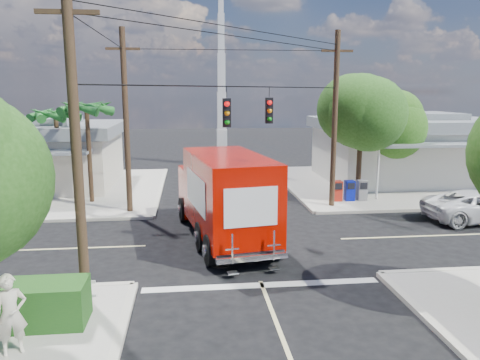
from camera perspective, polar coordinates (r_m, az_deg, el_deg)
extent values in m
plane|color=black|center=(19.12, 0.67, -7.61)|extent=(120.00, 120.00, 0.00)
cube|color=#ACA79C|center=(32.43, 17.85, -0.36)|extent=(14.00, 14.00, 0.14)
cube|color=beige|center=(30.26, 5.66, -0.66)|extent=(0.25, 14.00, 0.14)
cube|color=beige|center=(26.36, 24.02, -3.26)|extent=(14.00, 0.25, 0.14)
cube|color=#ACA79C|center=(30.89, -22.71, -1.21)|extent=(14.00, 14.00, 0.14)
cube|color=beige|center=(29.67, -9.64, -0.99)|extent=(0.25, 14.00, 0.14)
cube|color=beige|center=(24.44, -27.25, -4.57)|extent=(14.00, 0.25, 0.14)
cube|color=beige|center=(28.74, -1.76, -1.35)|extent=(0.12, 12.00, 0.01)
cube|color=beige|center=(22.58, 26.89, -5.90)|extent=(12.00, 0.12, 0.01)
cube|color=silver|center=(15.14, 2.69, -12.68)|extent=(7.50, 0.40, 0.01)
cube|color=silver|center=(33.69, 19.67, 2.98)|extent=(11.00, 8.00, 3.40)
cube|color=gray|center=(33.50, 19.89, 6.45)|extent=(11.80, 8.80, 0.70)
cube|color=gray|center=(33.47, 19.94, 7.31)|extent=(6.05, 4.40, 0.50)
cube|color=gray|center=(29.26, 23.98, 3.97)|extent=(9.90, 1.80, 0.15)
cylinder|color=silver|center=(26.78, 16.44, 0.77)|extent=(0.12, 0.12, 2.90)
cube|color=beige|center=(32.33, -23.89, 2.20)|extent=(10.00, 8.00, 3.20)
cube|color=gray|center=(32.13, -24.15, 5.64)|extent=(10.80, 8.80, 0.70)
cube|color=gray|center=(32.10, -24.22, 6.53)|extent=(5.50, 4.40, 0.50)
cube|color=gray|center=(27.60, -27.07, 2.95)|extent=(9.00, 1.80, 0.15)
cylinder|color=silver|center=(25.88, -19.13, 0.06)|extent=(0.12, 0.12, 2.70)
cube|color=silver|center=(38.38, -2.22, 3.96)|extent=(0.80, 0.80, 3.00)
cube|color=silver|center=(38.14, -2.25, 8.44)|extent=(0.70, 0.70, 3.00)
cube|color=silver|center=(38.14, -2.29, 12.95)|extent=(0.60, 0.60, 3.00)
cube|color=silver|center=(38.38, -2.32, 17.43)|extent=(0.50, 0.50, 3.00)
cylinder|color=#422D1C|center=(26.82, 14.32, 2.19)|extent=(0.28, 0.28, 4.10)
sphere|color=#1F4C14|center=(26.57, 14.58, 7.65)|extent=(4.10, 4.10, 4.10)
sphere|color=#1F4C14|center=(26.61, 13.64, 8.25)|extent=(3.33, 3.33, 3.33)
sphere|color=#1F4C14|center=(26.43, 15.51, 7.31)|extent=(3.58, 3.58, 3.58)
cylinder|color=#422D1C|center=(29.85, 17.50, 2.36)|extent=(0.28, 0.28, 3.58)
sphere|color=#215913|center=(29.63, 17.75, 6.65)|extent=(3.58, 3.58, 3.58)
sphere|color=#215913|center=(29.64, 16.90, 7.14)|extent=(2.91, 2.91, 2.91)
sphere|color=#215913|center=(29.50, 18.60, 6.37)|extent=(3.14, 3.14, 3.14)
cylinder|color=#422D1C|center=(26.28, -17.89, 2.83)|extent=(0.24, 0.24, 5.00)
cone|color=#1D6022|center=(25.90, -16.25, 8.59)|extent=(0.50, 2.06, 0.98)
cone|color=#1D6022|center=(26.65, -16.72, 8.61)|extent=(1.92, 1.68, 0.98)
cone|color=#1D6022|center=(26.97, -18.26, 8.55)|extent=(2.12, 0.95, 0.98)
cone|color=#1D6022|center=(26.63, -19.77, 8.44)|extent=(1.34, 2.07, 0.98)
cone|color=#1D6022|center=(25.87, -20.17, 8.36)|extent=(1.34, 2.07, 0.98)
cone|color=#1D6022|center=(25.25, -19.07, 8.39)|extent=(2.12, 0.95, 0.98)
cone|color=#1D6022|center=(25.27, -17.28, 8.49)|extent=(1.92, 1.68, 0.98)
cylinder|color=#422D1C|center=(28.21, -21.25, 2.71)|extent=(0.24, 0.24, 4.60)
cone|color=#1D6022|center=(27.79, -19.78, 7.68)|extent=(0.50, 2.06, 0.98)
cone|color=#1D6022|center=(28.55, -20.12, 7.72)|extent=(1.92, 1.68, 0.98)
cone|color=#1D6022|center=(28.90, -21.52, 7.66)|extent=(2.12, 0.95, 0.98)
cone|color=#1D6022|center=(28.60, -22.96, 7.53)|extent=(1.34, 2.07, 0.98)
cone|color=#1D6022|center=(27.85, -23.41, 7.44)|extent=(1.34, 2.07, 0.98)
cone|color=#1D6022|center=(27.21, -22.47, 7.45)|extent=(2.12, 0.95, 0.98)
cone|color=#1D6022|center=(27.18, -20.82, 7.56)|extent=(1.92, 1.68, 0.98)
cylinder|color=#473321|center=(13.25, -19.33, 3.56)|extent=(0.28, 0.28, 9.00)
cube|color=#473321|center=(13.31, -20.31, 18.67)|extent=(1.60, 0.12, 0.12)
cylinder|color=#473321|center=(24.42, 11.46, 6.96)|extent=(0.28, 0.28, 9.00)
cube|color=#473321|center=(24.45, 11.77, 15.16)|extent=(1.60, 0.12, 0.12)
cylinder|color=#473321|center=(23.46, -13.71, 6.72)|extent=(0.28, 0.28, 9.00)
cube|color=#473321|center=(23.49, -14.10, 15.26)|extent=(1.60, 0.12, 0.12)
cylinder|color=black|center=(18.15, 0.71, 11.31)|extent=(10.43, 10.43, 0.04)
cube|color=black|center=(17.29, -1.63, 8.19)|extent=(0.30, 0.24, 1.05)
sphere|color=red|center=(17.14, -1.60, 9.27)|extent=(0.20, 0.20, 0.20)
cube|color=black|center=(19.42, 3.56, 8.45)|extent=(0.30, 0.24, 1.05)
sphere|color=red|center=(19.27, 3.64, 9.41)|extent=(0.20, 0.20, 0.20)
cube|color=silver|center=(13.81, -17.86, -12.72)|extent=(0.09, 0.06, 1.00)
cube|color=#AB2114|center=(26.06, 11.74, -1.29)|extent=(0.50, 0.50, 1.10)
cube|color=#07159E|center=(26.28, 13.20, -1.25)|extent=(0.50, 0.50, 1.10)
cube|color=slate|center=(26.52, 14.62, -1.21)|extent=(0.50, 0.50, 1.10)
cube|color=black|center=(19.54, -2.08, -5.47)|extent=(3.65, 8.30, 0.26)
cube|color=#AE0B00|center=(22.31, -4.01, -1.27)|extent=(2.72, 2.13, 2.26)
cube|color=black|center=(22.92, -4.39, 0.10)|extent=(2.17, 0.61, 0.98)
cube|color=silver|center=(23.35, -4.45, -2.54)|extent=(2.35, 0.51, 0.36)
cube|color=#AE0B00|center=(18.29, -1.42, -1.61)|extent=(3.52, 6.31, 2.98)
cube|color=white|center=(18.61, 2.47, -0.91)|extent=(0.63, 3.66, 1.34)
cube|color=white|center=(17.98, -5.46, -1.36)|extent=(0.63, 3.66, 1.34)
cube|color=white|center=(15.44, 1.35, -3.34)|extent=(1.83, 0.33, 1.34)
cube|color=silver|center=(15.81, 1.47, -9.43)|extent=(2.48, 0.66, 0.19)
cube|color=silver|center=(15.37, -0.97, -8.41)|extent=(0.47, 0.14, 1.03)
cube|color=silver|center=(15.78, 4.15, -7.92)|extent=(0.47, 0.14, 1.03)
cylinder|color=black|center=(22.14, -6.90, -3.60)|extent=(0.51, 1.17, 1.13)
cylinder|color=black|center=(22.61, -0.96, -3.22)|extent=(0.51, 1.17, 1.13)
cylinder|color=black|center=(16.52, -3.62, -8.56)|extent=(0.51, 1.17, 1.13)
cylinder|color=black|center=(17.14, 4.20, -7.84)|extent=(0.51, 1.17, 1.13)
imported|color=beige|center=(12.11, -26.15, -14.48)|extent=(0.81, 0.70, 1.88)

